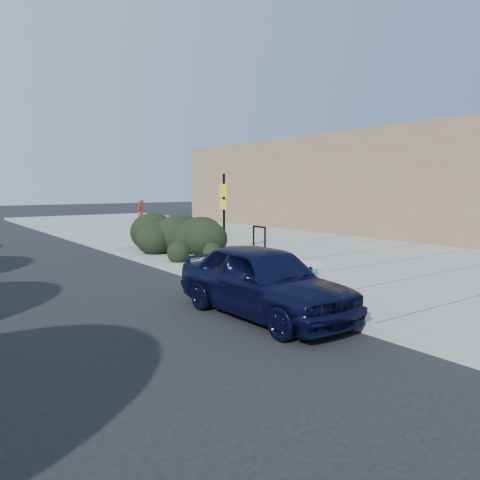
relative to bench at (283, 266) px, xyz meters
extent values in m
plane|color=black|center=(-0.60, 1.07, -0.69)|extent=(120.00, 120.00, 0.00)
cube|color=gray|center=(5.00, 6.07, -0.61)|extent=(11.20, 50.00, 0.15)
cube|color=#9E9E99|center=(-0.60, 6.07, -0.60)|extent=(0.22, 50.00, 0.17)
cube|color=brown|center=(13.40, 4.07, 1.96)|extent=(6.00, 36.00, 5.00)
cylinder|color=gray|center=(-0.08, -0.87, -0.33)|extent=(0.05, 0.05, 0.43)
cylinder|color=gray|center=(0.22, -0.84, -0.33)|extent=(0.05, 0.05, 0.43)
cylinder|color=gray|center=(-0.22, 0.84, -0.33)|extent=(0.05, 0.05, 0.43)
cylinder|color=gray|center=(0.08, 0.87, -0.33)|extent=(0.05, 0.05, 0.43)
cylinder|color=gray|center=(-0.15, -0.01, -0.14)|extent=(0.18, 1.71, 0.04)
cylinder|color=gray|center=(0.15, 0.01, -0.14)|extent=(0.18, 1.71, 0.04)
cube|color=#B2B2B2|center=(0.00, 0.00, 0.01)|extent=(0.63, 2.28, 0.24)
cube|color=yellow|center=(-0.07, 0.89, 0.13)|extent=(0.50, 0.49, 0.02)
cube|color=teal|center=(-0.13, -1.03, 0.01)|extent=(0.07, 0.26, 0.21)
cylinder|color=black|center=(2.90, 4.25, -0.05)|extent=(0.07, 0.07, 0.98)
cylinder|color=black|center=(2.90, 4.88, -0.05)|extent=(0.07, 0.07, 0.98)
cylinder|color=black|center=(2.90, 4.57, 0.44)|extent=(0.07, 0.63, 0.07)
cube|color=black|center=(2.47, 6.07, 0.86)|extent=(0.08, 0.08, 2.80)
cube|color=yellow|center=(2.42, 6.05, 1.67)|extent=(0.14, 0.31, 0.45)
cube|color=yellow|center=(2.42, 6.05, 1.16)|extent=(0.13, 0.29, 0.34)
ellipsoid|color=black|center=(0.90, 6.68, 0.22)|extent=(2.17, 4.13, 1.53)
imported|color=black|center=(-1.40, -1.02, 0.01)|extent=(1.72, 4.12, 1.39)
imported|color=maroon|center=(4.64, 18.25, 0.25)|extent=(0.68, 0.66, 1.57)
camera|label=1|loc=(-6.93, -7.89, 1.79)|focal=35.00mm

